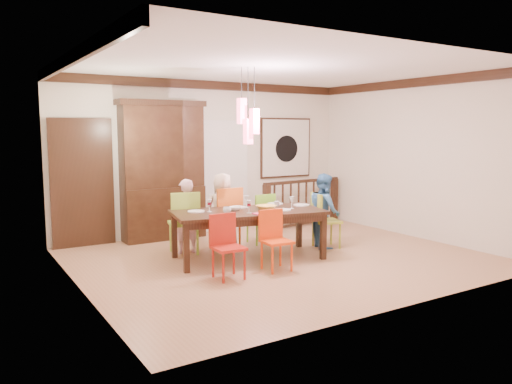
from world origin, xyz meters
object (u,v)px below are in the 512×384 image
person_far_mid (223,211)px  person_end_right (324,211)px  chair_far_left (184,218)px  chair_end_right (327,216)px  balustrade (302,202)px  person_far_left (186,216)px  dining_table (248,215)px  china_hutch (163,170)px

person_far_mid → person_end_right: size_ratio=1.01×
chair_far_left → chair_end_right: chair_far_left is taller
balustrade → person_far_left: (-2.99, -0.88, 0.10)m
person_end_right → person_far_mid: bearing=80.8°
person_far_mid → person_end_right: (1.47, -0.86, -0.01)m
person_end_right → dining_table: bearing=109.5°
chair_end_right → person_far_left: 2.35m
china_hutch → person_far_left: china_hutch is taller
person_far_mid → person_end_right: 1.70m
china_hutch → person_end_right: 2.98m
balustrade → china_hutch: bearing=166.2°
chair_far_left → china_hutch: (0.13, 1.22, 0.67)m
dining_table → balustrade: balustrade is taller
balustrade → person_far_mid: person_far_mid is taller
dining_table → china_hutch: 2.20m
dining_table → person_far_mid: size_ratio=1.93×
chair_far_left → person_far_left: (0.04, -0.01, 0.02)m
chair_end_right → dining_table: bearing=103.1°
china_hutch → person_end_right: bearing=-45.6°
china_hutch → person_far_left: 1.39m
chair_far_left → chair_end_right: bearing=171.6°
balustrade → person_far_mid: bearing=-166.2°
balustrade → person_end_right: 1.94m
person_far_left → balustrade: bearing=-153.8°
dining_table → chair_end_right: (1.50, -0.06, -0.14)m
chair_end_right → balustrade: 1.94m
china_hutch → balustrade: (2.89, -0.35, -0.75)m
chair_far_left → chair_end_right: (2.21, -0.89, -0.05)m
chair_far_left → china_hutch: size_ratio=0.40×
dining_table → person_far_mid: (-0.01, 0.82, -0.04)m
chair_far_left → person_far_mid: person_far_mid is taller
china_hutch → balustrade: china_hutch is taller
chair_end_right → china_hutch: bearing=60.1°
dining_table → person_far_mid: person_far_mid is taller
chair_end_right → person_far_mid: 1.74m
chair_end_right → person_far_mid: (-1.50, 0.88, 0.10)m
chair_far_left → chair_end_right: 2.38m
dining_table → china_hutch: china_hutch is taller
chair_end_right → balustrade: (0.81, 1.76, -0.03)m
china_hutch → person_far_mid: (0.57, -1.22, -0.62)m
china_hutch → person_end_right: size_ratio=1.99×
person_far_left → chair_end_right: bearing=167.8°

